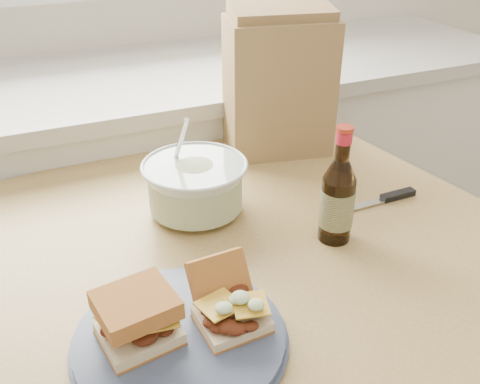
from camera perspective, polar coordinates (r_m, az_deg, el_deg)
name	(u,v)px	position (r m, az deg, el deg)	size (l,w,h in m)	color
cabinet_run	(134,216)	(1.76, -11.23, -2.48)	(2.50, 0.64, 0.94)	silver
dining_table	(247,300)	(1.04, 0.72, -11.43)	(1.15, 1.15, 0.83)	tan
plate	(180,338)	(0.79, -6.40, -15.26)	(0.30, 0.30, 0.02)	#3D4862
sandwich_left	(137,318)	(0.76, -10.91, -13.04)	(0.11, 0.11, 0.08)	beige
sandwich_right	(228,302)	(0.79, -1.33, -11.63)	(0.10, 0.13, 0.08)	beige
coleslaw_bowl	(195,188)	(1.04, -4.78, 0.42)	(0.21, 0.21, 0.20)	silver
beer_bottle	(338,199)	(0.96, 10.36, -0.73)	(0.06, 0.06, 0.22)	black
knife	(388,198)	(1.14, 15.52, -0.59)	(0.20, 0.02, 0.01)	silver
paper_bag	(278,87)	(1.27, 4.12, 11.14)	(0.24, 0.16, 0.31)	#947148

